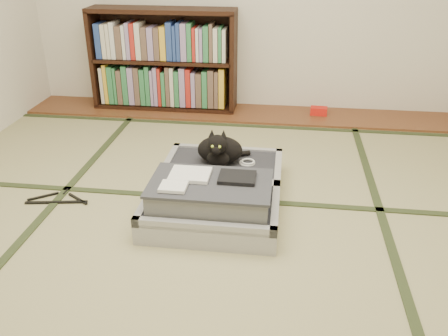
# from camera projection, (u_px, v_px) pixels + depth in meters

# --- Properties ---
(floor) EXTENTS (4.50, 4.50, 0.00)m
(floor) POSITION_uv_depth(u_px,v_px,m) (207.00, 235.00, 2.65)
(floor) COLOR tan
(floor) RESTS_ON ground
(wood_strip) EXTENTS (4.00, 0.50, 0.02)m
(wood_strip) POSITION_uv_depth(u_px,v_px,m) (242.00, 113.00, 4.42)
(wood_strip) COLOR brown
(wood_strip) RESTS_ON ground
(red_item) EXTENTS (0.16, 0.10, 0.07)m
(red_item) POSITION_uv_depth(u_px,v_px,m) (319.00, 111.00, 4.34)
(red_item) COLOR red
(red_item) RESTS_ON wood_strip
(tatami_borders) EXTENTS (4.00, 4.50, 0.01)m
(tatami_borders) POSITION_uv_depth(u_px,v_px,m) (219.00, 192.00, 3.08)
(tatami_borders) COLOR #2D381E
(tatami_borders) RESTS_ON ground
(bookcase) EXTENTS (1.33, 0.30, 0.92)m
(bookcase) POSITION_uv_depth(u_px,v_px,m) (164.00, 62.00, 4.37)
(bookcase) COLOR black
(bookcase) RESTS_ON wood_strip
(suitcase) EXTENTS (0.77, 1.03, 0.30)m
(suitcase) POSITION_uv_depth(u_px,v_px,m) (216.00, 191.00, 2.88)
(suitcase) COLOR #A4A4A9
(suitcase) RESTS_ON floor
(cat) EXTENTS (0.34, 0.34, 0.28)m
(cat) POSITION_uv_depth(u_px,v_px,m) (220.00, 150.00, 3.07)
(cat) COLOR black
(cat) RESTS_ON suitcase
(cable_coil) EXTENTS (0.11, 0.11, 0.03)m
(cable_coil) POSITION_uv_depth(u_px,v_px,m) (247.00, 162.00, 3.12)
(cable_coil) COLOR white
(cable_coil) RESTS_ON suitcase
(hanger) EXTENTS (0.40, 0.21, 0.01)m
(hanger) POSITION_uv_depth(u_px,v_px,m) (59.00, 200.00, 2.98)
(hanger) COLOR black
(hanger) RESTS_ON floor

